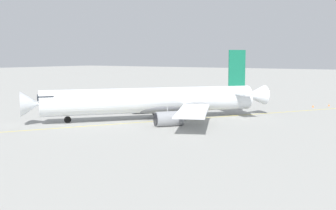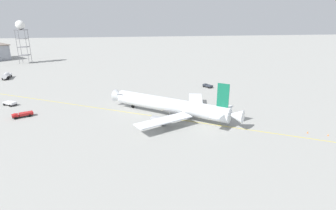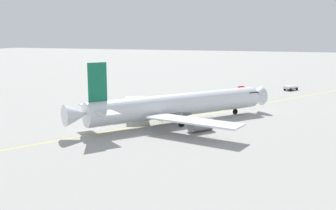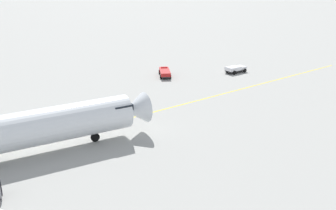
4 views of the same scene
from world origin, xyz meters
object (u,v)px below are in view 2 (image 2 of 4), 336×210
object	(u,v)px
ops_pickup_truck	(23,115)
radar_tower	(20,28)
baggage_truck_truck	(208,86)
fuel_tanker_truck	(6,76)
safety_cone_mid	(328,135)
airliner_main	(172,106)
safety_cone_near	(308,132)
pushback_tug_truck	(10,103)

from	to	relation	value
ops_pickup_truck	radar_tower	distance (m)	105.73
baggage_truck_truck	fuel_tanker_truck	bearing A→B (deg)	38.97
ops_pickup_truck	safety_cone_mid	xyz separation A→B (m)	(79.38, -25.00, -0.53)
airliner_main	safety_cone_near	bearing A→B (deg)	-170.44
fuel_tanker_truck	ops_pickup_truck	xyz separation A→B (m)	(24.86, -54.73, -0.75)
airliner_main	safety_cone_mid	bearing A→B (deg)	-170.46
airliner_main	fuel_tanker_truck	xyz separation A→B (m)	(-68.12, 60.00, -1.47)
fuel_tanker_truck	ops_pickup_truck	world-z (taller)	fuel_tanker_truck
safety_cone_near	radar_tower	bearing A→B (deg)	130.94
baggage_truck_truck	ops_pickup_truck	bearing A→B (deg)	79.32
ops_pickup_truck	radar_tower	world-z (taller)	radar_tower
ops_pickup_truck	safety_cone_mid	distance (m)	83.22
safety_cone_near	safety_cone_mid	world-z (taller)	same
baggage_truck_truck	radar_tower	size ratio (longest dim) A/B	0.18
fuel_tanker_truck	pushback_tug_truck	bearing A→B (deg)	-165.94
pushback_tug_truck	safety_cone_near	world-z (taller)	pushback_tug_truck
baggage_truck_truck	radar_tower	distance (m)	120.86
fuel_tanker_truck	radar_tower	distance (m)	48.85
pushback_tug_truck	safety_cone_near	distance (m)	90.34
radar_tower	baggage_truck_truck	bearing A→B (deg)	-38.18
radar_tower	safety_cone_near	world-z (taller)	radar_tower
baggage_truck_truck	safety_cone_near	bearing A→B (deg)	161.40
pushback_tug_truck	radar_tower	size ratio (longest dim) A/B	0.19
pushback_tug_truck	safety_cone_mid	size ratio (longest dim) A/B	8.63
baggage_truck_truck	safety_cone_near	size ratio (longest dim) A/B	8.15
safety_cone_mid	ops_pickup_truck	bearing A→B (deg)	162.52
safety_cone_near	safety_cone_mid	xyz separation A→B (m)	(4.03, -2.21, 0.00)
airliner_main	ops_pickup_truck	bearing A→B (deg)	31.25
ops_pickup_truck	radar_tower	bearing A→B (deg)	-99.16
airliner_main	pushback_tug_truck	bearing A→B (deg)	19.32
pushback_tug_truck	fuel_tanker_truck	xyz separation A→B (m)	(-16.94, 42.50, 0.76)
fuel_tanker_truck	radar_tower	world-z (taller)	radar_tower
airliner_main	ops_pickup_truck	world-z (taller)	airliner_main
airliner_main	pushback_tug_truck	size ratio (longest dim) A/B	7.48
ops_pickup_truck	safety_cone_near	xyz separation A→B (m)	(75.35, -22.79, -0.53)
pushback_tug_truck	ops_pickup_truck	bearing A→B (deg)	156.33
ops_pickup_truck	safety_cone_near	size ratio (longest dim) A/B	10.60
ops_pickup_truck	pushback_tug_truck	bearing A→B (deg)	-83.30
airliner_main	baggage_truck_truck	world-z (taller)	airliner_main
fuel_tanker_truck	ops_pickup_truck	bearing A→B (deg)	-163.24
radar_tower	ops_pickup_truck	bearing A→B (deg)	-72.93
airliner_main	radar_tower	xyz separation A→B (m)	(-73.73, 104.48, 17.92)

